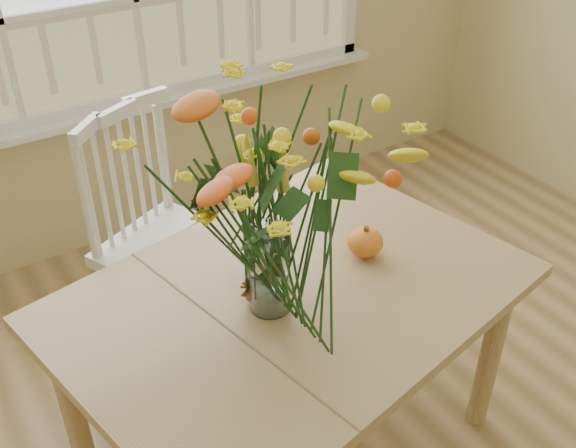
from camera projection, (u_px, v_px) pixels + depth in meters
dining_table at (292, 314)px, 2.00m from camera, size 1.47×1.18×0.70m
windsor_chair at (153, 225)px, 2.51m from camera, size 0.59×0.58×0.97m
flower_vase at (268, 189)px, 1.67m from camera, size 0.54×0.54×0.64m
pumpkin at (365, 243)px, 2.06m from camera, size 0.11×0.11×0.09m
turkey_figurine at (257, 292)px, 1.88m from camera, size 0.09×0.07×0.09m
dark_gourd at (259, 260)px, 2.00m from camera, size 0.13×0.08×0.07m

